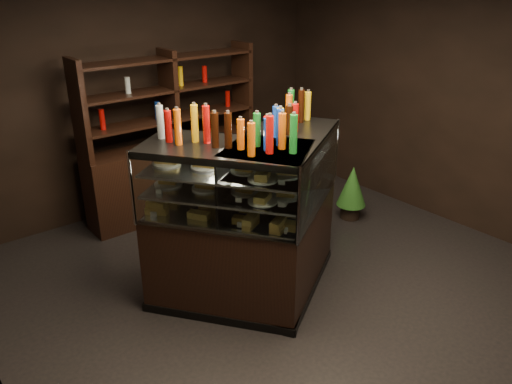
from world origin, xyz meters
The scene contains 7 objects.
ground centered at (0.00, 0.00, 0.00)m, with size 5.00×5.00×0.00m, color black.
room_shell centered at (0.00, 0.00, 1.94)m, with size 5.02×5.02×3.01m.
display_case centered at (-0.33, -0.01, 0.51)m, with size 2.01×1.54×1.52m.
food_display centered at (-0.33, -0.02, 1.17)m, with size 1.60×1.12×0.47m.
bottles_top centered at (-0.33, -0.01, 1.65)m, with size 1.42×0.98×0.30m.
potted_conifer centered at (1.59, 0.49, 0.44)m, with size 0.36×0.36×0.76m.
back_shelving centered at (0.05, 2.05, 0.61)m, with size 2.21×0.43×2.00m.
Camera 1 is at (-2.81, -3.09, 2.77)m, focal length 35.00 mm.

